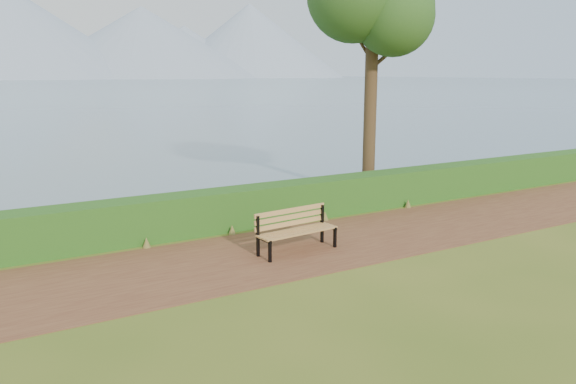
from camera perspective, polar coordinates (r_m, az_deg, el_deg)
ground at (r=12.50m, az=2.85°, el=-5.92°), size 140.00×140.00×0.00m
path at (r=12.74m, az=2.12°, el=-5.55°), size 40.00×3.40×0.01m
hedge at (r=14.54m, az=-2.68°, el=-1.31°), size 32.00×0.85×1.00m
bench at (r=12.28m, az=0.70°, el=-3.60°), size 1.92×0.73×0.94m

